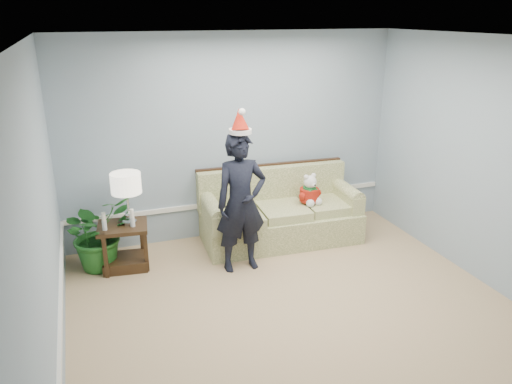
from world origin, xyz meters
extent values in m
cube|color=tan|center=(0.00, 0.00, -0.01)|extent=(4.50, 5.00, 0.02)
cube|color=white|center=(0.00, 0.00, 2.71)|extent=(4.50, 5.00, 0.02)
cube|color=#8595AA|center=(0.00, 2.51, 1.35)|extent=(4.50, 0.02, 2.70)
cube|color=#8595AA|center=(-2.26, 0.00, 1.35)|extent=(0.02, 5.00, 2.70)
cube|color=white|center=(0.00, 2.48, 0.45)|extent=(4.48, 0.03, 0.06)
cube|color=white|center=(-2.23, 0.00, 0.45)|extent=(0.03, 4.98, 0.06)
cube|color=#52632F|center=(0.50, 2.01, 0.20)|extent=(2.11, 0.99, 0.39)
cube|color=#52632F|center=(-0.14, 1.96, 0.45)|extent=(0.65, 0.74, 0.12)
cube|color=#52632F|center=(0.50, 1.96, 0.45)|extent=(0.65, 0.74, 0.12)
cube|color=#52632F|center=(1.14, 1.96, 0.45)|extent=(0.65, 0.74, 0.12)
cube|color=#52632F|center=(0.50, 2.34, 0.67)|extent=(2.07, 0.31, 0.55)
cube|color=black|center=(0.50, 2.41, 0.94)|extent=(2.06, 0.17, 0.05)
cube|color=#52632F|center=(-0.45, 2.01, 0.51)|extent=(0.22, 0.89, 0.24)
cube|color=#52632F|center=(1.44, 2.01, 0.51)|extent=(0.22, 0.89, 0.24)
cube|color=#362313|center=(-1.55, 1.94, 0.53)|extent=(0.63, 0.55, 0.05)
cube|color=#362313|center=(-1.55, 1.94, 0.06)|extent=(0.57, 0.49, 0.13)
cube|color=#362313|center=(-1.78, 1.75, 0.28)|extent=(0.05, 0.05, 0.55)
cube|color=#362313|center=(-1.32, 1.75, 0.28)|extent=(0.05, 0.05, 0.55)
cube|color=#362313|center=(-1.78, 2.12, 0.28)|extent=(0.05, 0.05, 0.55)
cube|color=#362313|center=(-1.32, 2.12, 0.28)|extent=(0.05, 0.05, 0.55)
cylinder|color=silver|center=(-1.47, 1.96, 0.57)|extent=(0.16, 0.16, 0.03)
sphere|color=silver|center=(-1.47, 1.96, 0.66)|extent=(0.10, 0.10, 0.10)
cylinder|color=silver|center=(-1.47, 1.96, 0.82)|extent=(0.03, 0.03, 0.35)
cylinder|color=silver|center=(-1.47, 1.96, 1.06)|extent=(0.35, 0.35, 0.24)
cylinder|color=silver|center=(-1.75, 1.85, 0.61)|extent=(0.05, 0.05, 0.12)
cylinder|color=white|center=(-1.75, 1.85, 0.72)|extent=(0.05, 0.05, 0.10)
cylinder|color=silver|center=(-1.44, 1.85, 0.61)|extent=(0.05, 0.05, 0.12)
cylinder|color=white|center=(-1.44, 1.85, 0.72)|extent=(0.05, 0.05, 0.10)
imported|color=#1E6020|center=(-1.83, 2.05, 0.45)|extent=(1.06, 1.02, 0.90)
imported|color=black|center=(-0.23, 1.46, 0.83)|extent=(0.61, 0.41, 1.66)
cylinder|color=silver|center=(-0.23, 1.46, 1.68)|extent=(0.29, 0.29, 0.05)
cone|color=red|center=(-0.23, 1.48, 1.80)|extent=(0.25, 0.30, 0.29)
sphere|color=silver|center=(-0.23, 1.40, 1.90)|extent=(0.08, 0.08, 0.08)
sphere|color=silver|center=(0.87, 1.94, 0.63)|extent=(0.24, 0.24, 0.24)
cylinder|color=red|center=(0.87, 1.94, 0.63)|extent=(0.31, 0.31, 0.17)
cylinder|color=#18682D|center=(0.87, 1.94, 0.73)|extent=(0.20, 0.20, 0.03)
sphere|color=silver|center=(0.81, 1.83, 0.56)|extent=(0.11, 0.11, 0.11)
sphere|color=silver|center=(0.94, 1.83, 0.56)|extent=(0.11, 0.11, 0.11)
sphere|color=silver|center=(0.87, 1.93, 0.81)|extent=(0.17, 0.17, 0.17)
sphere|color=black|center=(0.87, 1.83, 0.80)|extent=(0.02, 0.02, 0.02)
sphere|color=silver|center=(0.81, 1.94, 0.89)|extent=(0.07, 0.07, 0.07)
sphere|color=silver|center=(0.93, 1.94, 0.89)|extent=(0.07, 0.07, 0.07)
camera|label=1|loc=(-1.89, -3.66, 2.91)|focal=35.00mm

